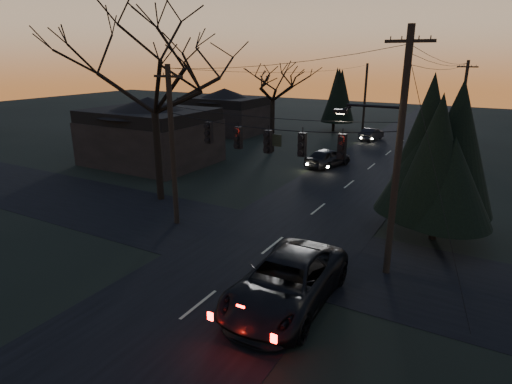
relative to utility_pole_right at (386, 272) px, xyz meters
The scene contains 17 objects.
ground_plane 11.41m from the utility_pole_right, 118.81° to the right, with size 160.00×160.00×0.00m, color black.
main_road 11.41m from the utility_pole_right, 118.81° to the left, with size 8.00×120.00×0.02m, color black.
cross_road 5.50m from the utility_pole_right, behind, with size 60.00×7.00×0.02m, color black.
utility_pole_right is the anchor object (origin of this frame).
utility_pole_left 11.50m from the utility_pole_right, behind, with size 1.80×0.30×8.50m, color black, non-canonical shape.
utility_pole_far_r 28.00m from the utility_pole_right, 90.00° to the left, with size 1.80×0.30×8.50m, color black, non-canonical shape.
utility_pole_far_l 37.79m from the utility_pole_right, 107.72° to the left, with size 0.30×0.30×8.00m, color black, non-canonical shape.
span_signal_assembly 7.76m from the utility_pole_right, behind, with size 11.50×0.44×1.62m.
bare_tree_left 17.23m from the utility_pole_right, 169.59° to the left, with size 10.24×10.24×11.09m.
evergreen_right 6.57m from the utility_pole_right, 76.07° to the left, with size 4.76×4.76×7.56m.
bare_tree_dist 25.66m from the utility_pole_right, 128.99° to the left, with size 6.54×6.54×9.68m.
evergreen_dist 36.53m from the utility_pole_right, 113.38° to the left, with size 3.93×3.93×6.62m.
house_left_near 24.78m from the utility_pole_right, 156.04° to the left, with size 10.00×8.00×5.60m.
house_left_far 36.51m from the utility_pole_right, 134.44° to the left, with size 9.00×7.00×5.20m.
suv_near 5.18m from the utility_pole_right, 121.69° to the right, with size 3.03×6.57×1.83m, color black.
sedan_oncoming_a 18.31m from the utility_pole_right, 118.39° to the left, with size 1.83×4.55×1.55m, color black.
sedan_oncoming_b 30.92m from the utility_pole_right, 106.35° to the left, with size 1.37×3.92×1.29m, color black.
Camera 1 is at (8.75, -7.07, 8.91)m, focal length 30.00 mm.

